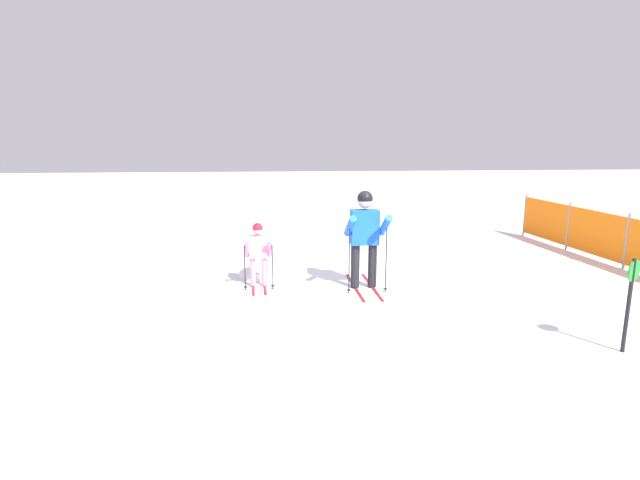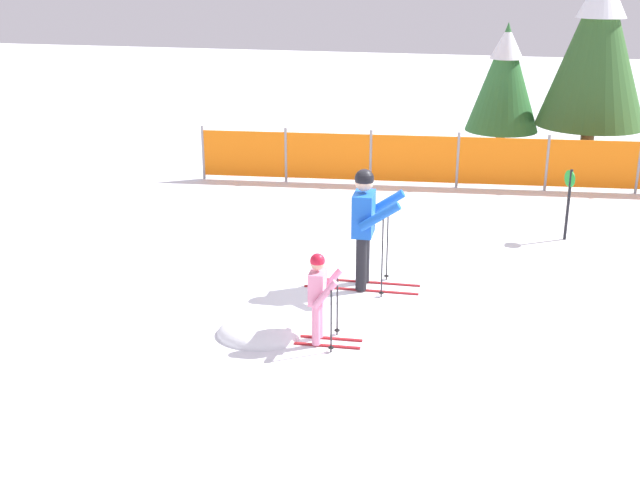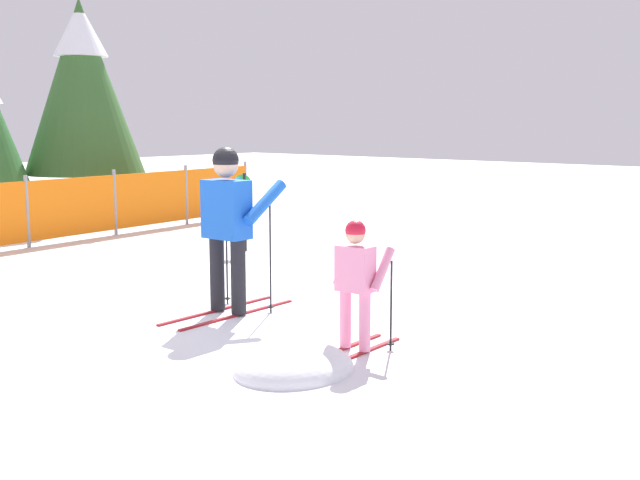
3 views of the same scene
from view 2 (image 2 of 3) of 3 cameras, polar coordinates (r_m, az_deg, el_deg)
ground_plane at (r=11.83m, az=4.64°, el=-2.89°), size 60.00×60.00×0.00m
skier_adult at (r=11.23m, az=3.26°, el=1.58°), size 1.66×0.75×1.74m
skier_child at (r=9.68m, az=-0.09°, el=-3.68°), size 1.10×0.55×1.16m
safety_fence at (r=16.72m, az=9.77°, el=5.62°), size 10.71×1.13×1.15m
conifer_far at (r=19.28m, az=13.02°, el=11.33°), size 1.69×1.69×3.13m
conifer_near at (r=18.91m, az=19.15°, el=13.08°), size 2.38×2.38×4.43m
trail_marker at (r=13.91m, az=17.27°, el=3.01°), size 0.16×0.25×1.21m
snow_mound at (r=10.17m, az=-4.37°, el=-6.75°), size 1.06×0.90×0.43m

